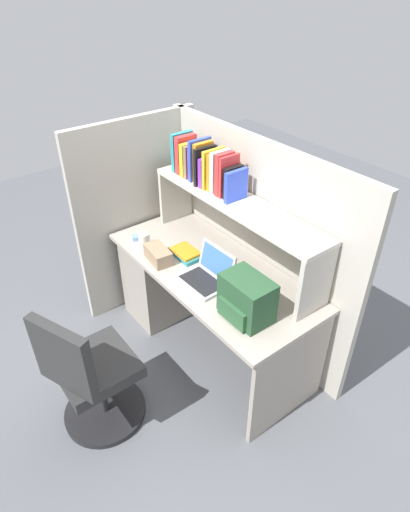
# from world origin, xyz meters

# --- Properties ---
(ground_plane) EXTENTS (8.00, 8.00, 0.00)m
(ground_plane) POSITION_xyz_m (0.00, 0.00, 0.00)
(ground_plane) COLOR #595B60
(desk) EXTENTS (1.60, 0.70, 0.73)m
(desk) POSITION_xyz_m (-0.39, 0.00, 0.40)
(desk) COLOR #AAA093
(desk) RESTS_ON ground_plane
(cubicle_partition_rear) EXTENTS (1.84, 0.05, 1.55)m
(cubicle_partition_rear) POSITION_xyz_m (0.00, 0.38, 0.78)
(cubicle_partition_rear) COLOR #B2ADA0
(cubicle_partition_rear) RESTS_ON ground_plane
(cubicle_partition_left) EXTENTS (0.05, 1.06, 1.55)m
(cubicle_partition_left) POSITION_xyz_m (-0.85, -0.05, 0.78)
(cubicle_partition_left) COLOR #B2ADA0
(cubicle_partition_left) RESTS_ON ground_plane
(overhead_hutch) EXTENTS (1.44, 0.28, 0.45)m
(overhead_hutch) POSITION_xyz_m (0.00, 0.20, 1.08)
(overhead_hutch) COLOR #BCB7AC
(overhead_hutch) RESTS_ON desk
(reference_books_on_shelf) EXTENTS (0.63, 0.19, 0.29)m
(reference_books_on_shelf) POSITION_xyz_m (-0.32, 0.20, 1.31)
(reference_books_on_shelf) COLOR teal
(reference_books_on_shelf) RESTS_ON overhead_hutch
(laptop) EXTENTS (0.32, 0.27, 0.22)m
(laptop) POSITION_xyz_m (0.10, -0.10, 0.78)
(laptop) COLOR #B7BABF
(laptop) RESTS_ON desk
(backpack) EXTENTS (0.30, 0.23, 0.26)m
(backpack) POSITION_xyz_m (0.49, -0.13, 0.86)
(backpack) COLOR #264C2D
(backpack) RESTS_ON desk
(computer_mouse) EXTENTS (0.10, 0.12, 0.03)m
(computer_mouse) POSITION_xyz_m (-0.61, -0.20, 0.75)
(computer_mouse) COLOR #7299C6
(computer_mouse) RESTS_ON desk
(paper_cup) EXTENTS (0.08, 0.08, 0.11)m
(paper_cup) POSITION_xyz_m (-0.50, -0.22, 0.78)
(paper_cup) COLOR white
(paper_cup) RESTS_ON desk
(tissue_box) EXTENTS (0.23, 0.14, 0.10)m
(tissue_box) POSITION_xyz_m (-0.29, -0.23, 0.78)
(tissue_box) COLOR #9E7F60
(tissue_box) RESTS_ON desk
(desk_book_stack) EXTENTS (0.24, 0.15, 0.05)m
(desk_book_stack) POSITION_xyz_m (-0.22, -0.05, 0.75)
(desk_book_stack) COLOR teal
(desk_book_stack) RESTS_ON desk
(office_chair) EXTENTS (0.53, 0.55, 0.93)m
(office_chair) POSITION_xyz_m (0.08, -0.97, 0.39)
(office_chair) COLOR black
(office_chair) RESTS_ON ground_plane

